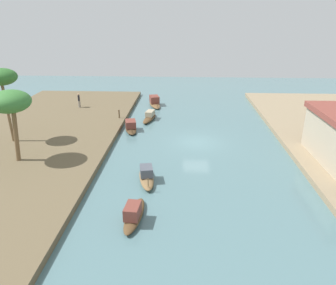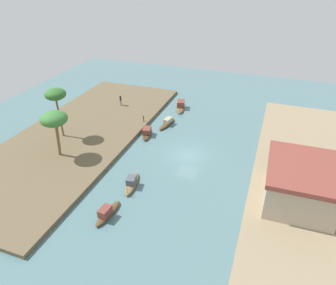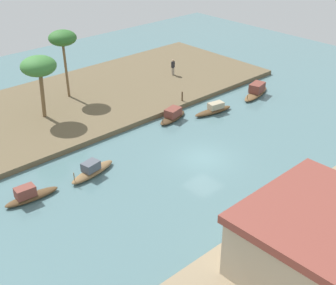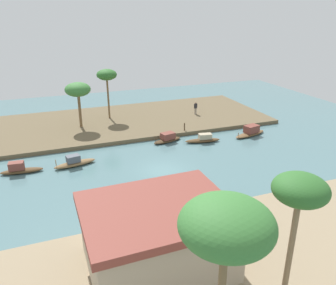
# 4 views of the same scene
# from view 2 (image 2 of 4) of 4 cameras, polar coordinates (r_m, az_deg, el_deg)

# --- Properties ---
(river_water) EXTENTS (69.02, 69.02, 0.00)m
(river_water) POSITION_cam_2_polar(r_m,az_deg,el_deg) (37.91, 3.73, -2.37)
(river_water) COLOR slate
(river_water) RESTS_ON ground
(riverbank_left) EXTENTS (38.32, 15.10, 0.46)m
(riverbank_left) POSITION_cam_2_polar(r_m,az_deg,el_deg) (43.86, -15.85, 1.64)
(riverbank_left) COLOR brown
(riverbank_left) RESTS_ON ground
(riverbank_right) EXTENTS (38.32, 15.10, 0.46)m
(riverbank_right) POSITION_cam_2_polar(r_m,az_deg,el_deg) (37.46, 26.99, -6.11)
(riverbank_right) COLOR #937F60
(riverbank_right) RESTS_ON ground
(sampan_near_left_bank) EXTENTS (3.81, 1.21, 1.14)m
(sampan_near_left_bank) POSITION_cam_2_polar(r_m,az_deg,el_deg) (29.83, -11.16, -12.54)
(sampan_near_left_bank) COLOR brown
(sampan_near_left_bank) RESTS_ON river_water
(sampan_foreground) EXTENTS (4.17, 1.60, 1.01)m
(sampan_foreground) POSITION_cam_2_polar(r_m,az_deg,el_deg) (44.70, -0.13, 3.63)
(sampan_foreground) COLOR brown
(sampan_foreground) RESTS_ON river_water
(sampan_midstream) EXTENTS (4.12, 1.71, 1.12)m
(sampan_midstream) POSITION_cam_2_polar(r_m,az_deg,el_deg) (32.98, -6.69, -7.34)
(sampan_midstream) COLOR brown
(sampan_midstream) RESTS_ON river_water
(sampan_with_tall_canopy) EXTENTS (3.71, 1.90, 1.08)m
(sampan_with_tall_canopy) POSITION_cam_2_polar(r_m,az_deg,el_deg) (42.09, -3.89, 1.85)
(sampan_with_tall_canopy) COLOR #47331E
(sampan_with_tall_canopy) RESTS_ON river_water
(sampan_upstream_small) EXTENTS (4.78, 2.30, 1.26)m
(sampan_upstream_small) POSITION_cam_2_polar(r_m,az_deg,el_deg) (50.08, 2.35, 6.79)
(sampan_upstream_small) COLOR brown
(sampan_upstream_small) RESTS_ON river_water
(person_on_near_bank) EXTENTS (0.48, 0.40, 1.76)m
(person_on_near_bank) POSITION_cam_2_polar(r_m,az_deg,el_deg) (50.49, -8.70, 7.68)
(person_on_near_bank) COLOR gray
(person_on_near_bank) RESTS_ON riverbank_left
(mooring_post) EXTENTS (0.14, 0.14, 0.93)m
(mooring_post) POSITION_cam_2_polar(r_m,az_deg,el_deg) (44.82, -4.53, 4.41)
(mooring_post) COLOR #4C3823
(mooring_post) RESTS_ON riverbank_left
(palm_tree_left_near) EXTENTS (2.62, 2.62, 6.56)m
(palm_tree_left_near) POSITION_cam_2_polar(r_m,az_deg,el_deg) (41.15, -19.99, 8.22)
(palm_tree_left_near) COLOR brown
(palm_tree_left_near) RESTS_ON riverbank_left
(palm_tree_left_far) EXTENTS (3.06, 3.06, 5.62)m
(palm_tree_left_far) POSITION_cam_2_polar(r_m,az_deg,el_deg) (37.07, -20.23, 4.00)
(palm_tree_left_far) COLOR brown
(palm_tree_left_far) RESTS_ON riverbank_left
(riverside_building) EXTENTS (8.10, 6.42, 3.89)m
(riverside_building) POSITION_cam_2_polar(r_m,az_deg,el_deg) (31.86, 23.10, -6.91)
(riverside_building) COLOR tan
(riverside_building) RESTS_ON riverbank_right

